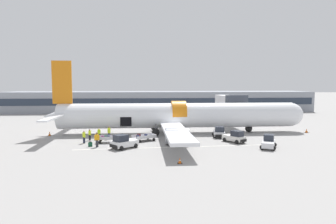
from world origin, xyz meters
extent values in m
plane|color=gray|center=(0.00, 0.00, 0.00)|extent=(500.00, 500.00, 0.00)
cube|color=silver|center=(-0.70, -7.44, 0.00)|extent=(25.72, 1.39, 0.01)
cube|color=gray|center=(0.00, 44.01, 2.87)|extent=(86.84, 13.90, 5.74)
cube|color=#232D3D|center=(0.00, 37.00, 3.16)|extent=(85.10, 0.16, 1.84)
cylinder|color=#4C4C51|center=(10.85, 10.57, 1.51)|extent=(0.60, 0.60, 3.01)
cube|color=silver|center=(10.85, 10.57, 4.36)|extent=(2.70, 10.36, 2.70)
cube|color=#333842|center=(10.85, 5.98, 4.36)|extent=(3.51, 1.60, 3.24)
cylinder|color=white|center=(0.54, 3.42, 2.85)|extent=(37.46, 3.94, 3.94)
sphere|color=white|center=(19.27, 3.42, 2.85)|extent=(3.74, 3.74, 3.74)
cone|color=white|center=(-18.19, 3.42, 2.85)|extent=(4.53, 3.62, 3.62)
cylinder|color=orange|center=(0.54, 3.38, 3.20)|extent=(2.25, 3.94, 3.94)
cube|color=orange|center=(-17.45, 3.42, 8.10)|extent=(2.95, 0.28, 6.58)
cube|color=white|center=(-17.43, -1.54, 3.24)|extent=(1.25, 9.92, 0.20)
cube|color=white|center=(-17.43, 8.37, 3.24)|extent=(1.25, 9.92, 0.20)
cube|color=white|center=(-0.95, -6.03, 1.76)|extent=(2.98, 17.71, 0.40)
cube|color=white|center=(-0.95, 12.86, 1.76)|extent=(2.98, 17.71, 0.40)
cylinder|color=gray|center=(-0.75, -5.99, 1.12)|extent=(2.97, 2.17, 2.17)
cylinder|color=gray|center=(-0.75, 12.82, 1.12)|extent=(2.97, 2.17, 2.17)
cube|color=black|center=(-7.70, 1.47, 2.16)|extent=(1.70, 0.12, 1.40)
cylinder|color=#56565B|center=(12.16, 3.42, 1.22)|extent=(0.22, 0.22, 1.28)
sphere|color=black|center=(12.16, 3.42, 0.58)|extent=(1.16, 1.16, 1.16)
cylinder|color=#56565B|center=(-3.20, 0.75, 1.22)|extent=(0.22, 0.22, 1.28)
sphere|color=black|center=(-3.20, 0.75, 0.58)|extent=(1.16, 1.16, 1.16)
cylinder|color=#56565B|center=(-3.20, 6.08, 1.22)|extent=(0.22, 0.22, 1.28)
sphere|color=black|center=(-3.20, 6.08, 0.58)|extent=(1.16, 1.16, 1.16)
cube|color=silver|center=(6.10, -0.87, 0.57)|extent=(1.99, 3.07, 0.66)
cube|color=#232833|center=(6.01, -1.36, 1.27)|extent=(1.50, 1.49, 0.74)
cube|color=black|center=(5.85, -2.32, 0.44)|extent=(1.37, 0.35, 0.33)
sphere|color=black|center=(5.22, -1.70, 0.28)|extent=(0.56, 0.56, 0.56)
sphere|color=black|center=(6.65, -1.95, 0.28)|extent=(0.56, 0.56, 0.56)
sphere|color=black|center=(5.55, 0.21, 0.28)|extent=(0.56, 0.56, 0.56)
sphere|color=black|center=(6.98, -0.04, 0.28)|extent=(0.56, 0.56, 0.56)
cube|color=silver|center=(10.11, -9.08, 0.57)|extent=(2.68, 3.46, 0.66)
cube|color=#232833|center=(10.36, -8.59, 1.26)|extent=(1.69, 1.81, 0.73)
cube|color=black|center=(10.86, -7.62, 0.43)|extent=(1.15, 0.67, 0.33)
sphere|color=black|center=(11.18, -8.42, 0.28)|extent=(0.56, 0.56, 0.56)
sphere|color=black|center=(10.03, -7.82, 0.28)|extent=(0.56, 0.56, 0.56)
sphere|color=black|center=(10.19, -10.34, 0.28)|extent=(0.56, 0.56, 0.56)
sphere|color=black|center=(9.03, -9.75, 0.28)|extent=(0.56, 0.56, 0.56)
cube|color=silver|center=(7.09, -4.89, 0.57)|extent=(2.79, 3.36, 0.65)
cube|color=#232833|center=(7.39, -5.36, 1.26)|extent=(1.69, 1.79, 0.73)
cube|color=black|center=(7.96, -6.26, 0.43)|extent=(1.05, 0.73, 0.33)
sphere|color=black|center=(7.14, -6.13, 0.28)|extent=(0.56, 0.56, 0.56)
sphere|color=black|center=(8.19, -5.46, 0.28)|extent=(0.56, 0.56, 0.56)
sphere|color=black|center=(5.99, -4.32, 0.28)|extent=(0.56, 0.56, 0.56)
sphere|color=black|center=(7.04, -3.66, 0.28)|extent=(0.56, 0.56, 0.56)
cube|color=white|center=(-7.37, -7.49, 0.59)|extent=(3.49, 3.27, 0.70)
cube|color=#232833|center=(-7.79, -7.83, 1.33)|extent=(1.99, 2.00, 0.77)
cube|color=black|center=(-8.62, -8.50, 0.45)|extent=(1.05, 1.26, 0.35)
sphere|color=black|center=(-8.70, -7.53, 0.28)|extent=(0.56, 0.56, 0.56)
sphere|color=black|center=(-7.69, -8.78, 0.28)|extent=(0.56, 0.56, 0.56)
sphere|color=black|center=(-7.05, -6.20, 0.28)|extent=(0.56, 0.56, 0.56)
sphere|color=black|center=(-6.04, -7.45, 0.28)|extent=(0.56, 0.56, 0.56)
cube|color=#B7BABF|center=(-9.83, -3.74, 0.54)|extent=(2.98, 1.62, 0.05)
cube|color=#B7BABF|center=(-8.41, -3.67, 0.74)|extent=(0.13, 1.48, 0.35)
cube|color=#B7BABF|center=(-9.80, -4.45, 0.74)|extent=(2.86, 0.20, 0.35)
cube|color=#B7BABF|center=(-9.87, -3.04, 0.74)|extent=(2.86, 0.20, 0.35)
cube|color=#333338|center=(-7.93, -3.65, 0.31)|extent=(0.90, 0.12, 0.06)
sphere|color=black|center=(-8.78, -4.43, 0.20)|extent=(0.40, 0.40, 0.40)
sphere|color=black|center=(-8.85, -2.96, 0.20)|extent=(0.40, 0.40, 0.40)
sphere|color=black|center=(-10.82, -4.53, 0.20)|extent=(0.40, 0.40, 0.40)
sphere|color=black|center=(-10.89, -3.06, 0.20)|extent=(0.40, 0.40, 0.40)
cube|color=#721951|center=(-10.50, -3.67, 0.74)|extent=(0.47, 0.25, 0.35)
cube|color=#721951|center=(-8.96, -3.90, 0.74)|extent=(0.44, 0.27, 0.36)
cube|color=#1E2347|center=(-9.74, -3.85, 0.77)|extent=(0.34, 0.28, 0.42)
cube|color=#14472D|center=(-10.17, -3.48, 0.75)|extent=(0.37, 0.27, 0.37)
cube|color=silver|center=(-4.98, -2.95, 0.46)|extent=(3.52, 2.93, 0.05)
cube|color=silver|center=(-3.64, -2.23, 0.67)|extent=(0.84, 1.50, 0.36)
cube|color=silver|center=(-4.61, -3.66, 0.67)|extent=(2.71, 1.48, 0.36)
cube|color=silver|center=(-5.36, -2.24, 0.67)|extent=(2.71, 1.48, 0.36)
cube|color=#333338|center=(-3.22, -2.01, 0.27)|extent=(0.83, 0.49, 0.06)
sphere|color=black|center=(-3.64, -3.17, 0.20)|extent=(0.40, 0.40, 0.40)
sphere|color=black|center=(-4.42, -1.70, 0.20)|extent=(0.40, 0.40, 0.40)
sphere|color=black|center=(-5.55, -4.20, 0.20)|extent=(0.40, 0.40, 0.40)
sphere|color=black|center=(-6.33, -2.73, 0.20)|extent=(0.40, 0.40, 0.40)
cube|color=#1E2347|center=(-5.83, -3.55, 0.71)|extent=(0.42, 0.39, 0.44)
cube|color=#4C1E1E|center=(-5.68, -3.11, 0.76)|extent=(0.51, 0.39, 0.54)
cube|color=#1E2347|center=(-4.72, -2.53, 0.69)|extent=(0.41, 0.39, 0.39)
cylinder|color=#1E2338|center=(-9.95, -1.07, 0.44)|extent=(0.37, 0.37, 0.89)
cylinder|color=#CCE523|center=(-9.95, -1.07, 1.24)|extent=(0.48, 0.48, 0.70)
sphere|color=#9E7556|center=(-9.95, -1.07, 1.71)|extent=(0.25, 0.25, 0.25)
cylinder|color=#CCE523|center=(-9.91, -1.31, 1.16)|extent=(0.15, 0.15, 0.64)
cylinder|color=#CCE523|center=(-9.99, -0.83, 1.16)|extent=(0.15, 0.15, 0.64)
cylinder|color=#2D2D33|center=(-10.83, -6.57, 0.45)|extent=(0.40, 0.40, 0.90)
cylinder|color=orange|center=(-10.83, -6.57, 1.25)|extent=(0.51, 0.51, 0.71)
sphere|color=brown|center=(-10.83, -6.57, 1.73)|extent=(0.25, 0.25, 0.25)
cylinder|color=orange|center=(-10.58, -6.51, 1.18)|extent=(0.16, 0.16, 0.65)
cylinder|color=orange|center=(-11.07, -6.63, 1.18)|extent=(0.16, 0.16, 0.65)
cylinder|color=black|center=(-12.52, -1.88, 0.38)|extent=(0.38, 0.38, 0.76)
cylinder|color=#CCE523|center=(-12.52, -1.88, 1.06)|extent=(0.49, 0.49, 0.60)
sphere|color=brown|center=(-12.52, -1.88, 1.46)|extent=(0.21, 0.21, 0.21)
cylinder|color=#CCE523|center=(-12.40, -2.06, 0.99)|extent=(0.16, 0.16, 0.55)
cylinder|color=#CCE523|center=(-12.64, -1.71, 0.99)|extent=(0.16, 0.16, 0.55)
cylinder|color=#1E2338|center=(-12.91, -3.92, 0.41)|extent=(0.41, 0.41, 0.82)
cylinder|color=#CCE523|center=(-12.91, -3.92, 1.14)|extent=(0.53, 0.53, 0.64)
sphere|color=tan|center=(-12.91, -3.92, 1.57)|extent=(0.23, 0.23, 0.23)
cylinder|color=#CCE523|center=(-12.79, -4.12, 1.07)|extent=(0.17, 0.17, 0.59)
cylinder|color=#CCE523|center=(-13.03, -3.73, 1.07)|extent=(0.17, 0.17, 0.59)
cylinder|color=#1E2338|center=(-11.35, -1.18, 0.39)|extent=(0.40, 0.40, 0.78)
cylinder|color=#B7E019|center=(-11.35, -1.18, 1.09)|extent=(0.52, 0.52, 0.62)
sphere|color=beige|center=(-11.35, -1.18, 1.51)|extent=(0.22, 0.22, 0.22)
cylinder|color=#B7E019|center=(-11.49, -1.34, 1.02)|extent=(0.16, 0.16, 0.57)
cylinder|color=#B7E019|center=(-11.21, -1.01, 1.02)|extent=(0.16, 0.16, 0.57)
cube|color=#14472D|center=(-11.72, -6.21, 0.27)|extent=(0.53, 0.34, 0.54)
cube|color=black|center=(-11.72, -6.21, 0.60)|extent=(0.31, 0.14, 0.12)
cube|color=black|center=(21.28, 2.03, 0.01)|extent=(0.60, 0.60, 0.03)
cone|color=orange|center=(21.28, 2.03, 0.32)|extent=(0.45, 0.45, 0.65)
cylinder|color=white|center=(21.28, 2.03, 0.36)|extent=(0.26, 0.26, 0.08)
cube|color=black|center=(-1.52, -15.18, 0.01)|extent=(0.48, 0.48, 0.03)
cone|color=orange|center=(-1.52, -15.18, 0.29)|extent=(0.35, 0.35, 0.59)
cylinder|color=white|center=(-1.52, -15.18, 0.32)|extent=(0.21, 0.21, 0.07)
cube|color=black|center=(1.42, -4.92, 0.01)|extent=(0.44, 0.44, 0.03)
cone|color=orange|center=(1.42, -4.92, 0.31)|extent=(0.32, 0.32, 0.63)
cylinder|color=white|center=(1.42, -4.92, 0.35)|extent=(0.19, 0.19, 0.08)
cube|color=black|center=(-19.27, 2.40, 0.01)|extent=(0.52, 0.52, 0.03)
cone|color=orange|center=(-19.27, 2.40, 0.34)|extent=(0.39, 0.39, 0.68)
cylinder|color=white|center=(-19.27, 2.40, 0.37)|extent=(0.22, 0.22, 0.08)
camera|label=1|loc=(-5.11, -43.83, 7.73)|focal=32.00mm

